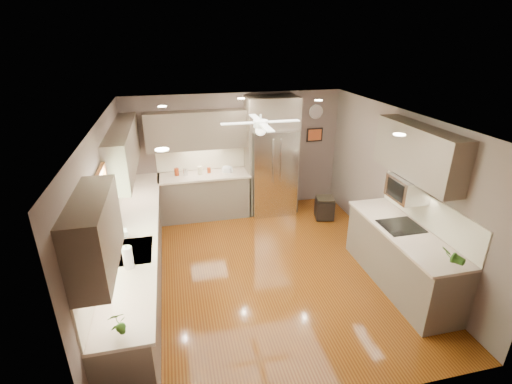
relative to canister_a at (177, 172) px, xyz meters
name	(u,v)px	position (x,y,z in m)	size (l,w,h in m)	color
floor	(264,269)	(1.26, -2.25, -1.02)	(5.00, 5.00, 0.00)	#4C220A
ceiling	(266,118)	(1.26, -2.25, 1.48)	(5.00, 5.00, 0.00)	white
wall_back	(236,153)	(1.26, 0.25, 0.23)	(4.50, 4.50, 0.00)	brown
wall_front	(333,311)	(1.26, -4.75, 0.23)	(4.50, 4.50, 0.00)	brown
wall_left	(108,216)	(-0.99, -2.25, 0.23)	(5.00, 5.00, 0.00)	brown
wall_right	(398,188)	(3.51, -2.25, 0.23)	(5.00, 5.00, 0.00)	brown
canister_a	(177,172)	(0.00, 0.00, 0.00)	(0.09, 0.09, 0.15)	maroon
canister_b	(186,172)	(0.18, -0.02, -0.01)	(0.09, 0.09, 0.15)	silver
canister_c	(200,170)	(0.47, -0.04, 0.01)	(0.10, 0.10, 0.16)	beige
canister_d	(209,170)	(0.65, 0.00, -0.02)	(0.08, 0.08, 0.11)	maroon
soap_bottle	(124,232)	(-0.79, -2.41, 0.03)	(0.09, 0.10, 0.21)	white
potted_plant_left	(116,323)	(-0.69, -4.27, 0.07)	(0.16, 0.11, 0.30)	#2F5E1A
potted_plant_right	(452,256)	(3.16, -4.01, 0.07)	(0.17, 0.14, 0.31)	#2F5E1A
bowl	(227,171)	(1.02, -0.06, -0.05)	(0.23, 0.23, 0.06)	beige
left_run	(138,254)	(-0.69, -2.10, -0.54)	(0.65, 4.70, 1.45)	brown
back_run	(205,195)	(0.54, -0.04, -0.54)	(1.85, 0.65, 1.45)	brown
uppers	(209,151)	(0.52, -1.54, 0.85)	(4.50, 4.70, 0.95)	brown
window	(102,212)	(-0.96, -2.75, 0.53)	(0.05, 1.12, 0.92)	#BFF2B2
sink	(133,253)	(-0.67, -2.75, -0.11)	(0.50, 0.70, 0.32)	silver
refrigerator	(272,158)	(1.96, -0.09, 0.17)	(1.06, 0.75, 2.45)	silver
right_run	(401,256)	(3.19, -3.05, -0.54)	(0.70, 2.20, 1.45)	brown
microwave	(408,188)	(3.29, -2.80, 0.46)	(0.43, 0.55, 0.34)	silver
ceiling_fan	(261,126)	(1.26, -1.95, 1.31)	(1.18, 1.18, 0.32)	white
recessed_lights	(256,113)	(1.22, -1.85, 1.47)	(2.84, 3.14, 0.01)	white
wall_clock	(316,112)	(3.01, 0.24, 1.03)	(0.30, 0.03, 0.30)	white
framed_print	(315,135)	(3.01, 0.23, 0.53)	(0.36, 0.03, 0.30)	black
stool	(324,208)	(2.93, -0.74, -0.78)	(0.43, 0.43, 0.45)	black
paper_towel	(128,257)	(-0.68, -3.13, 0.06)	(0.12, 0.12, 0.30)	white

